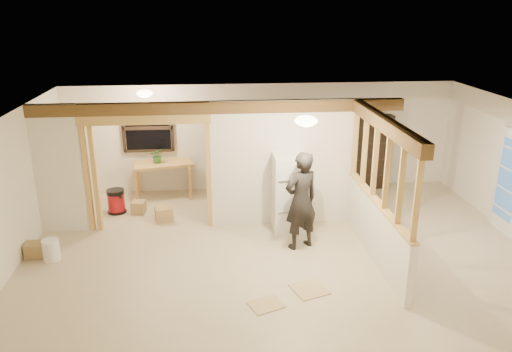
{
  "coord_description": "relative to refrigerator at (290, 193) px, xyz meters",
  "views": [
    {
      "loc": [
        -1.19,
        -8.0,
        4.19
      ],
      "look_at": [
        -0.4,
        0.4,
        1.28
      ],
      "focal_mm": 35.0,
      "sensor_mm": 36.0,
      "label": 1
    }
  ],
  "objects": [
    {
      "name": "wall_back",
      "position": [
        -0.29,
        2.41,
        0.49
      ],
      "size": [
        9.0,
        0.01,
        2.5
      ],
      "primitive_type": "cube",
      "color": "white",
      "rests_on": "floor"
    },
    {
      "name": "woman",
      "position": [
        0.08,
        -0.75,
        0.14
      ],
      "size": [
        0.78,
        0.67,
        1.8
      ],
      "primitive_type": "imported",
      "rotation": [
        0.0,
        0.0,
        3.57
      ],
      "color": "black",
      "rests_on": "floor"
    },
    {
      "name": "wall_front",
      "position": [
        -0.29,
        -4.09,
        0.49
      ],
      "size": [
        9.0,
        0.01,
        2.5
      ],
      "primitive_type": "cube",
      "color": "white",
      "rests_on": "floor"
    },
    {
      "name": "bucket",
      "position": [
        -4.28,
        -0.84,
        -0.57
      ],
      "size": [
        0.31,
        0.31,
        0.37
      ],
      "primitive_type": "cylinder",
      "rotation": [
        0.0,
        0.0,
        0.05
      ],
      "color": "white",
      "rests_on": "floor"
    },
    {
      "name": "potted_plant",
      "position": [
        -2.67,
        2.01,
        0.23
      ],
      "size": [
        0.33,
        0.29,
        0.35
      ],
      "primitive_type": "imported",
      "rotation": [
        0.0,
        0.0,
        -0.05
      ],
      "color": "#377634",
      "rests_on": "work_table"
    },
    {
      "name": "work_table",
      "position": [
        -2.57,
        2.04,
        -0.35
      ],
      "size": [
        1.41,
        0.91,
        0.82
      ],
      "primitive_type": "cube",
      "rotation": [
        0.0,
        0.0,
        0.21
      ],
      "color": "tan",
      "rests_on": "floor"
    },
    {
      "name": "refrigerator",
      "position": [
        0.0,
        0.0,
        0.0
      ],
      "size": [
        0.62,
        0.61,
        1.52
      ],
      "primitive_type": "cube",
      "color": "white",
      "rests_on": "floor"
    },
    {
      "name": "window_back",
      "position": [
        -2.89,
        2.33,
        0.79
      ],
      "size": [
        1.12,
        0.1,
        1.1
      ],
      "primitive_type": "cube",
      "color": "black",
      "rests_on": "wall_back"
    },
    {
      "name": "shop_vac",
      "position": [
        -3.51,
        1.18,
        -0.5
      ],
      "size": [
        0.51,
        0.51,
        0.52
      ],
      "primitive_type": "cylinder",
      "rotation": [
        0.0,
        0.0,
        0.32
      ],
      "color": "maroon",
      "rests_on": "floor"
    },
    {
      "name": "header_beam_right",
      "position": [
        1.31,
        -1.24,
        1.62
      ],
      "size": [
        0.18,
        3.3,
        0.22
      ],
      "primitive_type": "cube",
      "color": "brown",
      "rests_on": "ceiling"
    },
    {
      "name": "doorway_frame",
      "position": [
        -2.69,
        0.36,
        0.34
      ],
      "size": [
        2.46,
        0.14,
        2.2
      ],
      "primitive_type": "cube",
      "color": "tan",
      "rests_on": "floor"
    },
    {
      "name": "ceiling_dome_main",
      "position": [
        0.01,
        -1.34,
        1.72
      ],
      "size": [
        0.36,
        0.36,
        0.16
      ],
      "primitive_type": "ellipsoid",
      "color": "#FFEABF",
      "rests_on": "ceiling"
    },
    {
      "name": "floor_panel_far",
      "position": [
        -0.74,
        -2.56,
        -0.75
      ],
      "size": [
        0.58,
        0.53,
        0.02
      ],
      "primitive_type": "cube",
      "rotation": [
        0.0,
        0.0,
        0.39
      ],
      "color": "tan",
      "rests_on": "floor"
    },
    {
      "name": "stud_partition",
      "position": [
        1.31,
        -1.24,
        0.9
      ],
      "size": [
        0.14,
        3.2,
        1.32
      ],
      "primitive_type": "cube",
      "color": "tan",
      "rests_on": "pony_wall"
    },
    {
      "name": "french_door",
      "position": [
        4.13,
        -0.44,
        0.24
      ],
      "size": [
        0.12,
        0.86,
        2.0
      ],
      "primitive_type": "cube",
      "color": "white",
      "rests_on": "floor"
    },
    {
      "name": "floor_panel_near",
      "position": [
        -0.02,
        -2.21,
        -0.75
      ],
      "size": [
        0.63,
        0.63,
        0.02
      ],
      "primitive_type": "cube",
      "rotation": [
        0.0,
        0.0,
        0.33
      ],
      "color": "tan",
      "rests_on": "floor"
    },
    {
      "name": "partition_center",
      "position": [
        -0.09,
        0.36,
        0.49
      ],
      "size": [
        2.8,
        0.12,
        2.5
      ],
      "primitive_type": "cube",
      "color": "silver",
      "rests_on": "floor"
    },
    {
      "name": "wall_left",
      "position": [
        -4.79,
        -0.84,
        0.49
      ],
      "size": [
        0.01,
        6.5,
        2.5
      ],
      "primitive_type": "cube",
      "color": "white",
      "rests_on": "floor"
    },
    {
      "name": "pony_wall",
      "position": [
        1.31,
        -1.24,
        -0.26
      ],
      "size": [
        0.12,
        3.2,
        1.0
      ],
      "primitive_type": "cube",
      "color": "silver",
      "rests_on": "floor"
    },
    {
      "name": "ceiling",
      "position": [
        -0.29,
        -0.84,
        1.74
      ],
      "size": [
        9.0,
        6.5,
        0.01
      ],
      "primitive_type": "cube",
      "color": "white"
    },
    {
      "name": "partition_left_stub",
      "position": [
        -4.34,
        0.36,
        0.49
      ],
      "size": [
        0.9,
        0.12,
        2.5
      ],
      "primitive_type": "cube",
      "color": "silver",
      "rests_on": "floor"
    },
    {
      "name": "box_util_b",
      "position": [
        -3.04,
        1.11,
        -0.63
      ],
      "size": [
        0.31,
        0.31,
        0.26
      ],
      "primitive_type": "cube",
      "rotation": [
        0.0,
        0.0,
        -0.14
      ],
      "color": "#A78550",
      "rests_on": "floor"
    },
    {
      "name": "header_beam_back",
      "position": [
        -1.29,
        0.36,
        1.62
      ],
      "size": [
        7.0,
        0.18,
        0.22
      ],
      "primitive_type": "cube",
      "color": "brown",
      "rests_on": "ceiling"
    },
    {
      "name": "hanging_bulb",
      "position": [
        -2.29,
        0.76,
        1.42
      ],
      "size": [
        0.07,
        0.07,
        0.07
      ],
      "primitive_type": "ellipsoid",
      "color": "#FFD88C",
      "rests_on": "ceiling"
    },
    {
      "name": "box_util_a",
      "position": [
        -2.47,
        0.64,
        -0.61
      ],
      "size": [
        0.4,
        0.36,
        0.3
      ],
      "primitive_type": "cube",
      "rotation": [
        0.0,
        0.0,
        0.22
      ],
      "color": "#A78550",
      "rests_on": "floor"
    },
    {
      "name": "bookshelf",
      "position": [
        2.32,
        2.2,
        0.13
      ],
      "size": [
        0.89,
        0.3,
        1.77
      ],
      "primitive_type": "cube",
      "color": "black",
      "rests_on": "floor"
    },
    {
      "name": "box_front",
      "position": [
        -4.6,
        -0.69,
        -0.63
      ],
      "size": [
        0.32,
        0.26,
        0.26
      ],
      "primitive_type": "cube",
      "rotation": [
        0.0,
        0.0,
        -0.0
      ],
      "color": "#A78550",
      "rests_on": "floor"
    },
    {
      "name": "floor",
      "position": [
        -0.29,
        -0.84,
        -0.76
      ],
      "size": [
        9.0,
        6.5,
        0.01
      ],
      "primitive_type": "cube",
      "color": "#C3B191",
      "rests_on": "ground"
    },
    {
      "name": "ceiling_dome_util",
      "position": [
        -2.79,
        1.46,
        1.72
      ],
      "size": [
        0.32,
        0.32,
        0.14
      ],
      "primitive_type": "ellipsoid",
      "color": "#FFEABF",
      "rests_on": "ceiling"
    }
  ]
}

